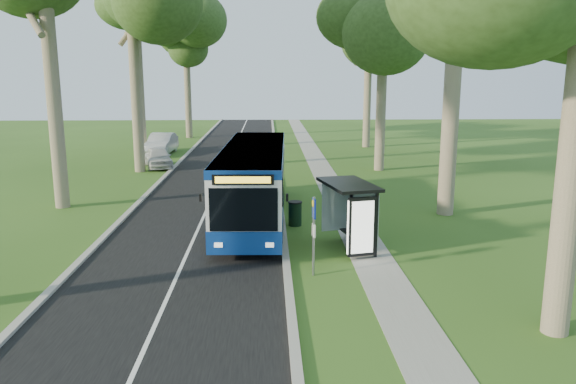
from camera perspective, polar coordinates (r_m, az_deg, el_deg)
name	(u,v)px	position (r m, az deg, el deg)	size (l,w,h in m)	color
ground	(286,258)	(19.72, -0.25, -6.69)	(120.00, 120.00, 0.00)	#31541A
road	(213,197)	(29.51, -7.67, -0.48)	(7.00, 100.00, 0.02)	black
kerb_east	(280,195)	(29.36, -0.86, -0.34)	(0.25, 100.00, 0.12)	#9E9B93
kerb_west	(145,196)	(30.05, -14.33, -0.43)	(0.25, 100.00, 0.12)	#9E9B93
centre_line	(213,197)	(29.50, -7.67, -0.46)	(0.12, 100.00, 0.01)	white
footpath	(337,196)	(29.58, 4.96, -0.39)	(1.50, 100.00, 0.02)	gray
bus	(254,182)	(24.46, -3.46, 1.00)	(2.96, 12.24, 3.22)	white
bus_stop_sign	(314,227)	(17.61, 2.63, -3.58)	(0.11, 0.36, 2.56)	gray
bus_shelter	(354,205)	(20.05, 6.69, -1.33)	(2.15, 3.13, 2.46)	black
litter_bin	(295,213)	(23.68, 0.72, -2.18)	(0.59, 0.59, 1.04)	black
car_white	(158,157)	(39.45, -13.03, 3.46)	(1.64, 4.07, 1.39)	silver
car_silver	(162,144)	(46.05, -12.73, 4.81)	(1.74, 4.98, 1.64)	#ADB1B5
tree_west_e	(186,31)	(57.38, -10.36, 15.81)	(5.20, 5.20, 13.98)	#7A6B56
tree_east_c	(384,10)	(37.62, 9.75, 17.76)	(5.20, 5.20, 13.79)	#7A6B56
tree_east_d	(369,30)	(49.56, 8.26, 15.95)	(5.20, 5.20, 13.32)	#7A6B56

